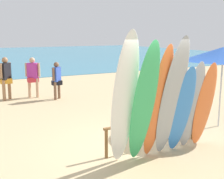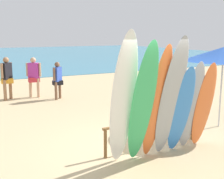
{
  "view_description": "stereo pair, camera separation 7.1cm",
  "coord_description": "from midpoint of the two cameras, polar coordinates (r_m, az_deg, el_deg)",
  "views": [
    {
      "loc": [
        -3.95,
        -5.35,
        2.61
      ],
      "look_at": [
        0.0,
        1.98,
        1.05
      ],
      "focal_mm": 48.17,
      "sensor_mm": 36.0,
      "label": 1
    },
    {
      "loc": [
        -3.89,
        -5.38,
        2.61
      ],
      "look_at": [
        0.0,
        1.98,
        1.05
      ],
      "focal_mm": 48.17,
      "sensor_mm": 36.0,
      "label": 2
    }
  ],
  "objects": [
    {
      "name": "beach_chair_red",
      "position": [
        11.28,
        11.63,
        -0.78
      ],
      "size": [
        0.76,
        0.89,
        0.79
      ],
      "rotation": [
        0.0,
        0.0,
        0.43
      ],
      "color": "#B7B7BC",
      "rests_on": "ground"
    },
    {
      "name": "ground",
      "position": [
        19.93,
        -16.75,
        2.66
      ],
      "size": [
        60.0,
        60.0,
        0.0
      ],
      "primitive_type": "plane",
      "color": "tan"
    },
    {
      "name": "beachgoer_near_rack",
      "position": [
        12.14,
        -10.61,
        2.17
      ],
      "size": [
        0.44,
        0.41,
        1.5
      ],
      "rotation": [
        0.0,
        0.0,
        3.87
      ],
      "color": "brown",
      "rests_on": "ground"
    },
    {
      "name": "surfboard_rack",
      "position": [
        6.97,
        7.53,
        -6.92
      ],
      "size": [
        2.53,
        0.07,
        0.68
      ],
      "color": "brown",
      "rests_on": "ground"
    },
    {
      "name": "surfboard_grey_3",
      "position": [
        6.29,
        10.98,
        -1.65
      ],
      "size": [
        0.54,
        0.77,
        2.59
      ],
      "primitive_type": "ellipsoid",
      "rotation": [
        0.27,
        0.0,
        0.01
      ],
      "color": "#999EA3",
      "rests_on": "ground"
    },
    {
      "name": "beachgoer_strolling",
      "position": [
        12.69,
        -14.95,
        2.77
      ],
      "size": [
        0.54,
        0.4,
        1.65
      ],
      "rotation": [
        0.0,
        0.0,
        5.71
      ],
      "color": "tan",
      "rests_on": "ground"
    },
    {
      "name": "beachgoer_by_water",
      "position": [
        12.55,
        -19.66,
        2.54
      ],
      "size": [
        0.5,
        0.47,
        1.7
      ],
      "rotation": [
        0.0,
        0.0,
        0.75
      ],
      "color": "#9E704C",
      "rests_on": "ground"
    },
    {
      "name": "surfboard_orange_6",
      "position": [
        7.19,
        16.85,
        -2.8
      ],
      "size": [
        0.59,
        0.52,
        2.0
      ],
      "primitive_type": "ellipsoid",
      "rotation": [
        0.2,
        0.0,
        0.09
      ],
      "color": "orange",
      "rests_on": "ground"
    },
    {
      "name": "beach_umbrella",
      "position": [
        8.79,
        20.12,
        6.35
      ],
      "size": [
        2.16,
        2.16,
        2.24
      ],
      "color": "silver",
      "rests_on": "ground"
    },
    {
      "name": "surfboard_grey_5",
      "position": [
        6.94,
        14.7,
        -2.99
      ],
      "size": [
        0.52,
        0.51,
        2.04
      ],
      "primitive_type": "ellipsoid",
      "rotation": [
        0.22,
        0.0,
        0.01
      ],
      "color": "#999EA3",
      "rests_on": "ground"
    },
    {
      "name": "surfboard_white_0",
      "position": [
        5.77,
        2.02,
        -1.99
      ],
      "size": [
        0.56,
        0.71,
        2.7
      ],
      "primitive_type": "ellipsoid",
      "rotation": [
        0.22,
        0.0,
        -0.07
      ],
      "color": "white",
      "rests_on": "ground"
    },
    {
      "name": "surfboard_orange_2",
      "position": [
        6.17,
        8.39,
        -2.57
      ],
      "size": [
        0.53,
        0.72,
        2.43
      ],
      "primitive_type": "ellipsoid",
      "rotation": [
        0.25,
        0.0,
        0.09
      ],
      "color": "orange",
      "rests_on": "ground"
    },
    {
      "name": "surfboard_blue_4",
      "position": [
        6.63,
        12.81,
        -3.83
      ],
      "size": [
        0.54,
        0.65,
        1.97
      ],
      "primitive_type": "ellipsoid",
      "rotation": [
        0.28,
        0.0,
        -0.05
      ],
      "color": "#337AD1",
      "rests_on": "ground"
    },
    {
      "name": "surfboard_green_1",
      "position": [
        5.86,
        5.7,
        -2.78
      ],
      "size": [
        0.56,
        0.87,
        2.51
      ],
      "primitive_type": "ellipsoid",
      "rotation": [
        0.3,
        0.0,
        -0.09
      ],
      "color": "#38B266",
      "rests_on": "ground"
    }
  ]
}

